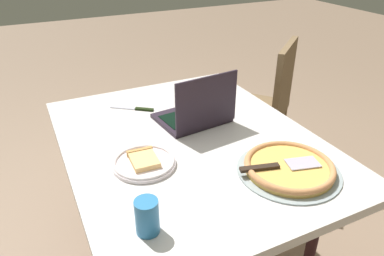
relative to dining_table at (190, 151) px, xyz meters
name	(u,v)px	position (x,y,z in m)	size (l,w,h in m)	color
dining_table	(190,151)	(0.00, 0.00, 0.00)	(1.25, 0.99, 0.72)	silver
laptop	(196,113)	(0.11, -0.09, 0.11)	(0.27, 0.32, 0.25)	#261C29
pizza_plate	(144,162)	(-0.10, 0.23, 0.07)	(0.23, 0.23, 0.04)	white
pizza_tray	(289,167)	(-0.36, -0.22, 0.08)	(0.37, 0.37, 0.04)	#91A0A4
table_knife	(136,109)	(0.36, 0.11, 0.06)	(0.15, 0.18, 0.01)	silver
drink_cup	(147,216)	(-0.42, 0.33, 0.11)	(0.07, 0.07, 0.11)	teal
chair_near	(263,102)	(0.55, -0.78, -0.16)	(0.62, 0.62, 0.89)	brown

